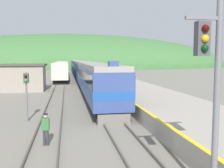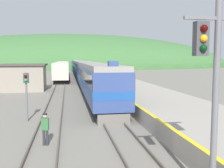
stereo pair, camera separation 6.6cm
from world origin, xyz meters
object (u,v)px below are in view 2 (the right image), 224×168
object	(u,v)px
siding_train	(62,69)
signal_post_siding	(26,86)
carriage_third	(79,67)
carriage_fourth	(76,65)
carriage_fifth	(74,64)
express_train_lead_car	(98,82)
carriage_second	(84,71)
track_worker	(45,127)
signal_mast_main	(217,66)

from	to	relation	value
siding_train	signal_post_siding	world-z (taller)	siding_train
carriage_third	carriage_fourth	size ratio (longest dim) A/B	1.00
carriage_fifth	signal_post_siding	size ratio (longest dim) A/B	6.28
express_train_lead_car	carriage_third	world-z (taller)	express_train_lead_car
carriage_second	carriage_third	distance (m)	23.16
signal_post_siding	track_worker	bearing A→B (deg)	-72.89
carriage_fourth	signal_mast_main	bearing A→B (deg)	-89.08
carriage_third	carriage_fifth	size ratio (longest dim) A/B	1.00
express_train_lead_car	siding_train	xyz separation A→B (m)	(-4.31, 38.42, -0.27)
signal_mast_main	signal_post_siding	size ratio (longest dim) A/B	1.87
carriage_fourth	signal_post_siding	distance (m)	75.76
carriage_third	signal_post_siding	world-z (taller)	carriage_third
siding_train	signal_mast_main	xyz separation A→B (m)	(5.72, -57.77, 2.39)
carriage_fifth	signal_mast_main	size ratio (longest dim) A/B	3.36
carriage_second	siding_train	xyz separation A→B (m)	(-4.31, 16.43, -0.26)
siding_train	track_worker	distance (m)	51.33
express_train_lead_car	carriage_third	size ratio (longest dim) A/B	0.87
signal_mast_main	track_worker	xyz separation A→B (m)	(-5.67, 6.44, -3.35)
express_train_lead_car	signal_mast_main	distance (m)	19.51
express_train_lead_car	signal_post_siding	size ratio (longest dim) A/B	5.49
carriage_third	carriage_fourth	xyz separation A→B (m)	(0.00, 23.16, 0.00)
siding_train	signal_post_siding	size ratio (longest dim) A/B	10.88
carriage_second	siding_train	size ratio (longest dim) A/B	0.58
carriage_second	carriage_fifth	xyz separation A→B (m)	(0.00, 69.48, 0.00)
siding_train	signal_post_siding	xyz separation A→B (m)	(-1.70, -45.64, 0.63)
carriage_second	signal_mast_main	bearing A→B (deg)	-88.05
carriage_fourth	siding_train	bearing A→B (deg)	-98.21
signal_mast_main	signal_post_siding	xyz separation A→B (m)	(-7.42, 12.13, -1.76)
carriage_fourth	signal_mast_main	world-z (taller)	signal_mast_main
carriage_fourth	siding_train	world-z (taller)	carriage_fourth
express_train_lead_car	track_worker	xyz separation A→B (m)	(-4.26, -12.90, -1.23)
signal_post_siding	carriage_fourth	bearing A→B (deg)	85.45
carriage_third	signal_mast_main	bearing A→B (deg)	-88.75
express_train_lead_car	track_worker	size ratio (longest dim) A/B	11.45
siding_train	carriage_second	bearing A→B (deg)	-75.29
signal_mast_main	track_worker	bearing A→B (deg)	131.36
carriage_fourth	carriage_fifth	size ratio (longest dim) A/B	1.00
express_train_lead_car	signal_mast_main	xyz separation A→B (m)	(1.41, -19.34, 2.12)
carriage_second	signal_mast_main	world-z (taller)	signal_mast_main
carriage_fourth	carriage_fifth	world-z (taller)	same
carriage_fourth	siding_train	size ratio (longest dim) A/B	0.58
express_train_lead_car	track_worker	distance (m)	13.64
signal_post_siding	carriage_second	bearing A→B (deg)	78.37
signal_mast_main	carriage_fifth	bearing A→B (deg)	90.73
signal_mast_main	express_train_lead_car	bearing A→B (deg)	94.17
carriage_third	siding_train	xyz separation A→B (m)	(-4.31, -6.73, -0.26)
carriage_second	carriage_third	bearing A→B (deg)	90.00
carriage_second	carriage_fifth	world-z (taller)	same
siding_train	track_worker	world-z (taller)	siding_train
carriage_third	signal_post_siding	xyz separation A→B (m)	(-6.01, -52.36, 0.38)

